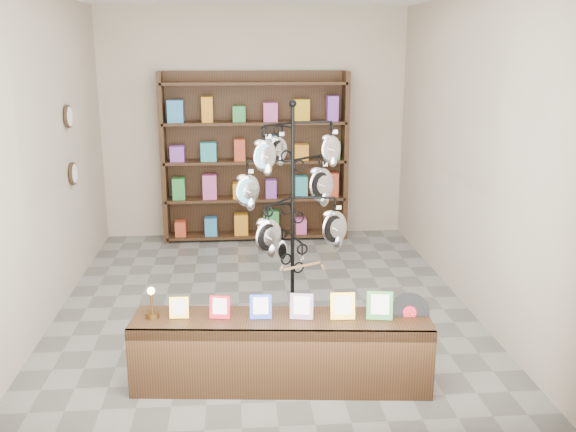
# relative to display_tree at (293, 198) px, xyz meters

# --- Properties ---
(ground) EXTENTS (5.00, 5.00, 0.00)m
(ground) POSITION_rel_display_tree_xyz_m (-0.25, 0.46, -1.19)
(ground) COLOR slate
(ground) RESTS_ON ground
(room_envelope) EXTENTS (5.00, 5.00, 5.00)m
(room_envelope) POSITION_rel_display_tree_xyz_m (-0.25, 0.46, 0.66)
(room_envelope) COLOR #B0A18E
(room_envelope) RESTS_ON ground
(display_tree) EXTENTS (1.12, 1.12, 2.06)m
(display_tree) POSITION_rel_display_tree_xyz_m (0.00, 0.00, 0.00)
(display_tree) COLOR black
(display_tree) RESTS_ON ground
(front_shelf) EXTENTS (2.25, 0.67, 0.79)m
(front_shelf) POSITION_rel_display_tree_xyz_m (-0.19, -1.17, -0.91)
(front_shelf) COLOR black
(front_shelf) RESTS_ON ground
(back_shelving) EXTENTS (2.42, 0.36, 2.20)m
(back_shelving) POSITION_rel_display_tree_xyz_m (-0.25, 2.75, -0.16)
(back_shelving) COLOR black
(back_shelving) RESTS_ON ground
(wall_clocks) EXTENTS (0.03, 0.24, 0.84)m
(wall_clocks) POSITION_rel_display_tree_xyz_m (-2.22, 1.26, 0.31)
(wall_clocks) COLOR black
(wall_clocks) RESTS_ON ground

